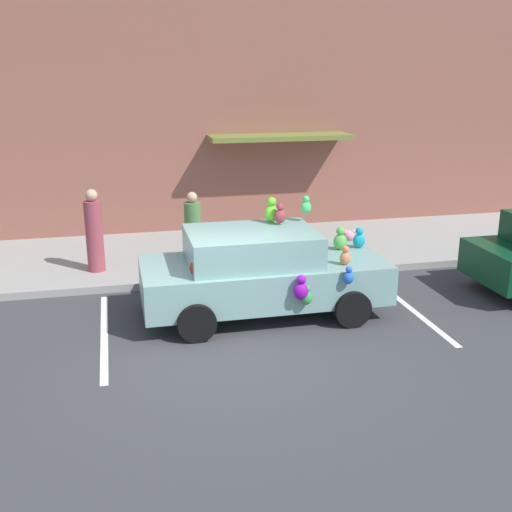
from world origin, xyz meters
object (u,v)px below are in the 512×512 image
Objects in this scene: plush_covered_car at (261,271)px; pedestrian_by_lamp at (193,234)px; pedestrian_walking_past at (94,233)px; teddy_bear_on_sidewalk at (348,247)px.

pedestrian_by_lamp is at bearing 110.31° from plush_covered_car.
plush_covered_car is 2.61× the size of pedestrian_by_lamp.
plush_covered_car is 2.58m from pedestrian_by_lamp.
pedestrian_walking_past is 1.05× the size of pedestrian_by_lamp.
pedestrian_walking_past is (-2.90, 2.73, 0.16)m from plush_covered_car.
plush_covered_car is at bearing -43.27° from pedestrian_walking_past.
pedestrian_by_lamp is at bearing -9.00° from pedestrian_walking_past.
pedestrian_by_lamp reaches higher than teddy_bear_on_sidewalk.
plush_covered_car is 2.48× the size of pedestrian_walking_past.
plush_covered_car reaches higher than pedestrian_by_lamp.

